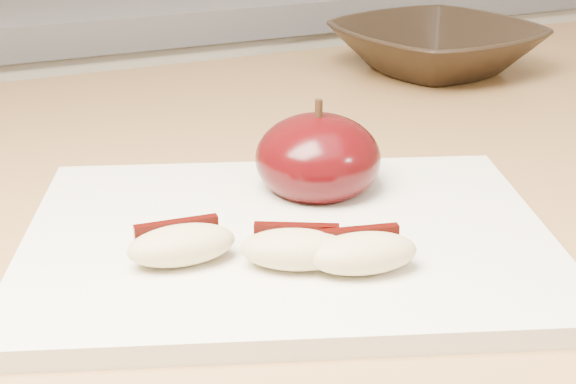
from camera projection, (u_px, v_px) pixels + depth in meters
name	position (u px, v px, depth m)	size (l,w,h in m)	color
back_cabinet	(83.00, 266.00, 1.34)	(2.40, 0.62, 0.94)	silver
cutting_board	(288.00, 240.00, 0.48)	(0.31, 0.23, 0.01)	silver
apple_half	(318.00, 158.00, 0.53)	(0.10, 0.10, 0.07)	black
apple_wedge_a	(181.00, 244.00, 0.44)	(0.06, 0.03, 0.02)	tan
apple_wedge_b	(296.00, 248.00, 0.43)	(0.07, 0.05, 0.02)	tan
apple_wedge_c	(362.00, 252.00, 0.43)	(0.06, 0.04, 0.02)	tan
bowl	(435.00, 48.00, 0.84)	(0.20, 0.20, 0.05)	black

